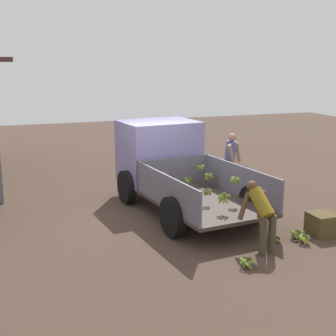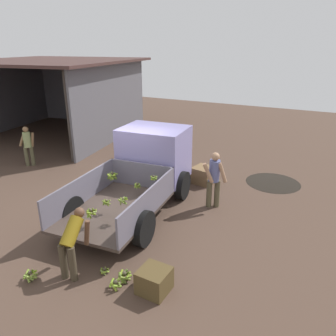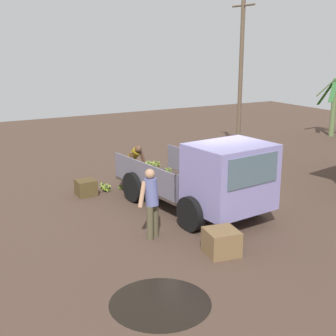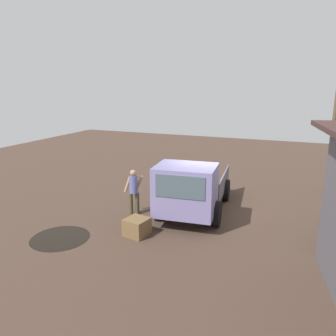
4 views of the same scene
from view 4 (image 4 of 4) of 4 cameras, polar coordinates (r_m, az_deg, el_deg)
The scene contains 12 objects.
ground at distance 12.24m, azimuth 7.36°, elevation -7.93°, with size 36.00×36.00×0.00m, color #4B372C.
mud_patch_0 at distance 10.88m, azimuth -18.25°, elevation -11.50°, with size 1.81×1.81×0.01m, color black.
cargo_truck at distance 11.28m, azimuth 3.61°, elevation -3.91°, with size 4.91×2.62×2.07m.
utility_pole at distance 15.38m, azimuth 26.97°, elevation 7.52°, with size 1.29×0.16×6.20m.
person_foreground_visitor at distance 11.90m, azimuth -6.01°, elevation -3.80°, with size 0.58×0.66×1.67m.
person_worker_loading at distance 15.05m, azimuth 6.32°, elevation -0.51°, with size 0.74×0.63×1.34m.
banana_bunch_on_ground_0 at distance 15.17m, azimuth 3.98°, elevation -3.13°, with size 0.20×0.20×0.14m.
banana_bunch_on_ground_1 at distance 15.30m, azimuth 2.22°, elevation -2.76°, with size 0.31×0.31×0.22m.
banana_bunch_on_ground_2 at distance 15.65m, azimuth 9.06°, elevation -2.52°, with size 0.27×0.27×0.22m.
banana_bunch_on_ground_3 at distance 15.54m, azimuth 2.64°, elevation -2.48°, with size 0.27×0.27×0.21m.
wooden_crate_0 at distance 15.47m, azimuth -0.14°, elevation -2.13°, with size 0.56×0.56×0.47m, color #4E3D20.
wooden_crate_1 at distance 10.48m, azimuth -5.46°, elevation -10.17°, with size 0.68×0.68×0.55m, color brown.
Camera 4 is at (10.99, 2.80, 4.60)m, focal length 35.00 mm.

